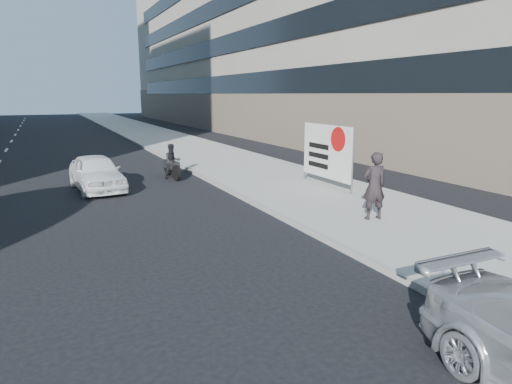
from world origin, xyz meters
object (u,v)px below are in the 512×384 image
protest_banner (327,152)px  pedestrian_woman (374,186)px  motorcycle (172,163)px  white_sedan_near (96,173)px

protest_banner → pedestrian_woman: bearing=-107.4°
motorcycle → protest_banner: bearing=-52.8°
pedestrian_woman → protest_banner: protest_banner is taller
pedestrian_woman → white_sedan_near: 9.92m
protest_banner → white_sedan_near: protest_banner is taller
pedestrian_woman → protest_banner: 4.48m
protest_banner → motorcycle: 6.46m
protest_banner → white_sedan_near: bearing=154.9°
white_sedan_near → motorcycle: bearing=15.0°
white_sedan_near → pedestrian_woman: bearing=-57.2°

